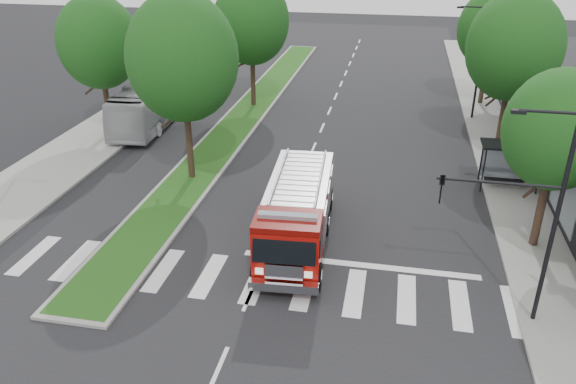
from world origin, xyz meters
name	(u,v)px	position (x,y,z in m)	size (l,w,h in m)	color
ground	(272,243)	(0.00, 0.00, 0.00)	(140.00, 140.00, 0.00)	black
sidewalk_right	(524,175)	(12.50, 10.00, 0.07)	(5.00, 80.00, 0.15)	gray
sidewalk_left	(90,142)	(-14.50, 10.00, 0.07)	(5.00, 80.00, 0.15)	gray
median	(247,113)	(-6.00, 18.00, 0.08)	(3.00, 50.00, 0.15)	gray
bus_shelter	(511,154)	(11.20, 8.15, 2.04)	(3.20, 1.60, 2.61)	black
tree_right_near	(558,130)	(11.50, 2.00, 5.51)	(4.40, 4.40, 8.05)	black
tree_right_mid	(514,47)	(11.50, 14.00, 6.49)	(5.60, 5.60, 9.72)	black
tree_right_far	(491,29)	(11.50, 24.00, 5.84)	(5.00, 5.00, 8.73)	black
tree_median_near	(182,58)	(-6.00, 6.00, 6.81)	(5.80, 5.80, 10.16)	black
tree_median_far	(251,21)	(-6.00, 20.00, 6.49)	(5.60, 5.60, 9.72)	black
tree_left_mid	(98,42)	(-14.00, 12.00, 6.16)	(5.20, 5.20, 9.16)	black
streetlight_right_near	(530,206)	(9.61, -3.50, 4.67)	(4.08, 0.22, 8.00)	black
streetlight_right_far	(478,58)	(10.35, 20.00, 4.48)	(2.11, 0.20, 8.00)	black
fire_engine	(297,213)	(1.06, 0.35, 1.49)	(3.27, 9.13, 3.11)	#670905
city_bus	(155,100)	(-12.00, 15.06, 1.60)	(2.69, 11.50, 3.20)	#ABACB0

